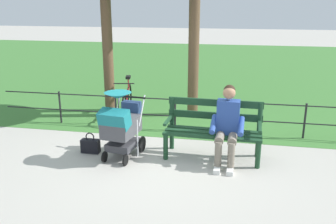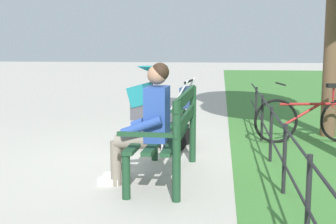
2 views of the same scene
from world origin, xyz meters
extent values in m
plane|color=#ADA89E|center=(0.00, 0.00, 0.00)|extent=(60.00, 60.00, 0.00)
cube|color=#193D23|center=(-0.85, -0.18, 0.45)|extent=(1.60, 0.16, 0.04)
cube|color=#193D23|center=(-0.84, 0.00, 0.45)|extent=(1.60, 0.16, 0.04)
cube|color=#193D23|center=(-0.84, 0.18, 0.45)|extent=(1.60, 0.16, 0.04)
cube|color=#193D23|center=(-0.86, -0.28, 0.67)|extent=(1.60, 0.10, 0.12)
cube|color=#193D23|center=(-0.86, -0.28, 0.90)|extent=(1.60, 0.10, 0.12)
cylinder|color=#193D23|center=(-1.59, 0.23, 0.23)|extent=(0.08, 0.08, 0.45)
cylinder|color=#193D23|center=(-1.61, -0.25, 0.47)|extent=(0.08, 0.08, 0.95)
cube|color=#193D23|center=(-1.59, 0.03, 0.63)|extent=(0.07, 0.56, 0.04)
cylinder|color=#193D23|center=(-0.09, 0.17, 0.23)|extent=(0.08, 0.08, 0.45)
cylinder|color=#193D23|center=(-0.11, -0.31, 0.47)|extent=(0.08, 0.08, 0.95)
cube|color=#193D23|center=(-0.10, -0.03, 0.63)|extent=(0.07, 0.56, 0.04)
cylinder|color=slate|center=(-1.18, 0.22, 0.47)|extent=(0.16, 0.41, 0.14)
cylinder|color=slate|center=(-0.98, 0.22, 0.47)|extent=(0.16, 0.41, 0.14)
cylinder|color=slate|center=(-1.17, 0.42, 0.24)|extent=(0.11, 0.11, 0.47)
cylinder|color=slate|center=(-0.97, 0.42, 0.24)|extent=(0.11, 0.11, 0.47)
cube|color=silver|center=(-1.17, 0.50, 0.04)|extent=(0.11, 0.22, 0.07)
cube|color=silver|center=(-0.97, 0.50, 0.04)|extent=(0.11, 0.22, 0.07)
cube|color=#284793|center=(-1.09, 0.00, 0.75)|extent=(0.37, 0.23, 0.56)
cylinder|color=#284793|center=(-1.30, 0.13, 0.65)|extent=(0.11, 0.43, 0.23)
cylinder|color=#284793|center=(-0.86, 0.11, 0.65)|extent=(0.11, 0.43, 0.23)
sphere|color=#A37556|center=(-1.09, 0.00, 1.15)|extent=(0.20, 0.20, 0.20)
sphere|color=black|center=(-1.09, -0.03, 1.18)|extent=(0.19, 0.19, 0.19)
cylinder|color=black|center=(0.38, -0.06, 0.14)|extent=(0.07, 0.28, 0.28)
cylinder|color=black|center=(0.83, -0.13, 0.14)|extent=(0.07, 0.28, 0.28)
cylinder|color=black|center=(0.50, 0.53, 0.09)|extent=(0.06, 0.18, 0.18)
cylinder|color=black|center=(0.88, 0.47, 0.09)|extent=(0.06, 0.18, 0.18)
cube|color=#38383D|center=(0.65, 0.20, 0.22)|extent=(0.49, 0.57, 0.12)
cylinder|color=silver|center=(0.41, 0.14, 0.33)|extent=(0.03, 0.03, 0.65)
cylinder|color=silver|center=(0.86, 0.07, 0.33)|extent=(0.03, 0.03, 0.65)
cube|color=#47474C|center=(0.65, 0.22, 0.55)|extent=(0.55, 0.74, 0.28)
cube|color=#19727A|center=(0.69, 0.46, 0.75)|extent=(0.52, 0.37, 0.33)
cylinder|color=black|center=(0.59, -0.21, 0.95)|extent=(0.52, 0.10, 0.03)
cylinder|color=silver|center=(0.38, -0.08, 0.75)|extent=(0.07, 0.30, 0.49)
cylinder|color=silver|center=(0.83, -0.15, 0.75)|extent=(0.07, 0.30, 0.49)
cone|color=#19727A|center=(0.66, 0.30, 1.10)|extent=(0.50, 0.50, 0.10)
cylinder|color=black|center=(0.66, 0.30, 0.92)|extent=(0.01, 0.01, 0.30)
cube|color=navy|center=(0.59, -0.19, 0.73)|extent=(0.34, 0.20, 0.28)
cube|color=black|center=(1.26, 0.14, 0.12)|extent=(0.32, 0.14, 0.24)
torus|color=black|center=(1.26, 0.14, 0.29)|extent=(0.16, 0.02, 0.16)
cylinder|color=black|center=(-2.51, -1.28, 0.35)|extent=(0.04, 0.04, 0.70)
cylinder|color=black|center=(-1.26, -1.28, 0.35)|extent=(0.04, 0.04, 0.70)
cylinder|color=black|center=(0.00, -1.28, 0.35)|extent=(0.04, 0.04, 0.70)
cylinder|color=black|center=(1.26, -1.28, 0.35)|extent=(0.04, 0.04, 0.70)
cylinder|color=black|center=(2.51, -1.28, 0.35)|extent=(0.04, 0.04, 0.70)
cylinder|color=black|center=(0.00, -1.28, 0.65)|extent=(7.54, 0.02, 0.02)
cylinder|color=black|center=(0.00, -1.28, 0.30)|extent=(7.54, 0.02, 0.02)
cylinder|color=brown|center=(1.77, -2.36, 1.63)|extent=(0.24, 0.24, 3.26)
torus|color=black|center=(1.13, -1.47, 0.33)|extent=(0.16, 0.66, 0.66)
cylinder|color=maroon|center=(1.22, -1.96, 0.58)|extent=(0.20, 0.89, 0.04)
cylinder|color=maroon|center=(1.20, -1.86, 0.43)|extent=(0.15, 0.62, 0.38)
cylinder|color=maroon|center=(1.28, -2.30, 0.68)|extent=(0.03, 0.03, 0.30)
cube|color=black|center=(1.28, -2.30, 0.85)|extent=(0.13, 0.21, 0.06)
cylinder|color=black|center=(1.14, -1.51, 0.88)|extent=(0.44, 0.10, 0.02)
camera|label=1|loc=(-1.18, 5.71, 2.55)|focal=39.05mm
camera|label=2|loc=(-5.78, -0.64, 1.47)|focal=49.82mm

